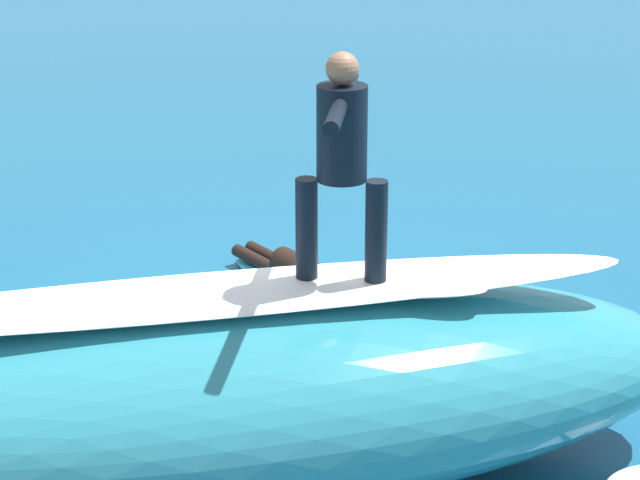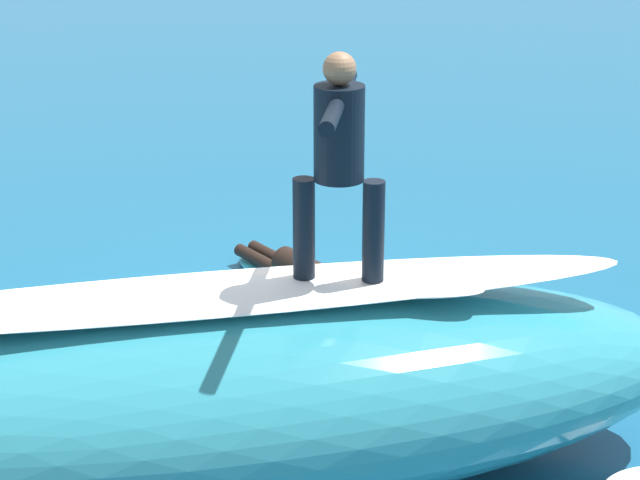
% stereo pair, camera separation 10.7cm
% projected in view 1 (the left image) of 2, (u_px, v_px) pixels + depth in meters
% --- Properties ---
extents(ground_plane, '(120.00, 120.00, 0.00)m').
position_uv_depth(ground_plane, '(277.00, 345.00, 11.12)').
color(ground_plane, '#145175').
extents(wave_crest, '(7.53, 3.51, 1.49)m').
position_uv_depth(wave_crest, '(215.00, 395.00, 8.61)').
color(wave_crest, teal).
rests_on(wave_crest, ground_plane).
extents(wave_foam_lip, '(6.21, 1.81, 0.08)m').
position_uv_depth(wave_foam_lip, '(211.00, 295.00, 8.34)').
color(wave_foam_lip, white).
rests_on(wave_foam_lip, wave_crest).
extents(surfboard_riding, '(2.13, 0.81, 0.08)m').
position_uv_depth(surfboard_riding, '(341.00, 284.00, 8.53)').
color(surfboard_riding, silver).
rests_on(surfboard_riding, wave_crest).
extents(surfer_riding, '(0.64, 1.54, 1.63)m').
position_uv_depth(surfer_riding, '(342.00, 150.00, 8.18)').
color(surfer_riding, black).
rests_on(surfer_riding, surfboard_riding).
extents(surfboard_paddling, '(1.81, 2.33, 0.09)m').
position_uv_depth(surfboard_paddling, '(305.00, 290.00, 12.23)').
color(surfboard_paddling, '#33B2D1').
rests_on(surfboard_paddling, ground_plane).
extents(surfer_paddling, '(1.16, 1.58, 0.32)m').
position_uv_depth(surfer_paddling, '(298.00, 270.00, 12.27)').
color(surfer_paddling, black).
rests_on(surfer_paddling, surfboard_paddling).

